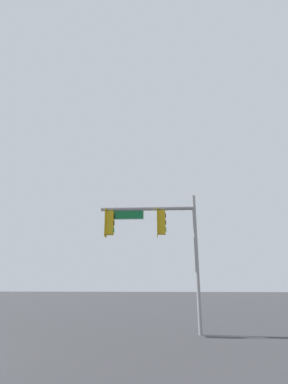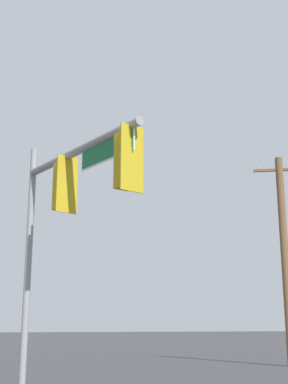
% 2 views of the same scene
% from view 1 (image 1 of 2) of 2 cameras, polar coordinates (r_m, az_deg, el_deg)
% --- Properties ---
extents(signal_pole_near, '(4.41, 1.05, 6.01)m').
position_cam_1_polar(signal_pole_near, '(13.90, 1.40, -6.77)').
color(signal_pole_near, gray).
rests_on(signal_pole_near, ground_plane).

